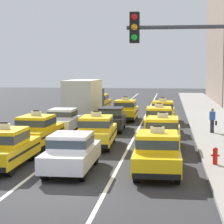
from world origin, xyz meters
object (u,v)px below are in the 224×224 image
box_truck_left_fourth (85,98)px  sedan_center_nearest (71,151)px  sedan_center_third (111,118)px  taxi_right_nearest (157,152)px  fire_hydrant (215,155)px  traffic_light_pole (200,83)px  taxi_center_fourth (125,110)px  pedestrian_mid_block (212,120)px  sedan_left_third (63,120)px  taxi_left_fifth (99,102)px  taxi_center_second (96,131)px  taxi_left_nearest (5,147)px  taxi_right_fourth (163,111)px  taxi_left_second (37,130)px  taxi_right_third (159,119)px  taxi_right_second (163,132)px

box_truck_left_fourth → sedan_center_nearest: bearing=-80.4°
sedan_center_third → taxi_right_nearest: 12.28m
fire_hydrant → traffic_light_pole: (-1.19, -7.48, 3.28)m
taxi_center_fourth → pedestrian_mid_block: size_ratio=2.94×
sedan_left_third → box_truck_left_fourth: box_truck_left_fourth is taller
taxi_left_fifth → taxi_center_fourth: bearing=-66.7°
taxi_left_fifth → traffic_light_pole: size_ratio=0.82×
taxi_center_second → traffic_light_pole: bearing=-68.5°
box_truck_left_fourth → taxi_center_second: bearing=-76.0°
taxi_left_nearest → taxi_left_fifth: size_ratio=1.00×
sedan_left_third → taxi_center_fourth: size_ratio=0.94×
sedan_left_third → taxi_center_fourth: bearing=64.9°
taxi_center_second → taxi_right_fourth: (3.34, 11.27, 0.00)m
taxi_right_fourth → taxi_left_fifth: bearing=126.2°
sedan_center_third → pedestrian_mid_block: 6.71m
taxi_right_nearest → traffic_light_pole: 6.94m
taxi_left_nearest → traffic_light_pole: bearing=-39.9°
sedan_center_nearest → taxi_center_fourth: bearing=88.8°
taxi_left_fifth → sedan_left_third: bearing=-89.6°
box_truck_left_fourth → taxi_center_second: (3.15, -12.68, -0.90)m
taxi_left_second → sedan_left_third: size_ratio=1.07×
fire_hydrant → sedan_center_nearest: bearing=-165.7°
sedan_left_third → pedestrian_mid_block: (9.62, 0.23, 0.08)m
taxi_left_nearest → box_truck_left_fourth: box_truck_left_fourth is taller
pedestrian_mid_block → taxi_right_third: bearing=167.0°
taxi_left_second → box_truck_left_fourth: bearing=89.6°
taxi_left_second → fire_hydrant: size_ratio=6.31×
taxi_left_nearest → taxi_right_second: 8.38m
sedan_center_nearest → taxi_center_second: taxi_center_second is taller
taxi_left_fifth → taxi_right_second: bearing=-71.8°
taxi_right_nearest → taxi_right_third: size_ratio=1.00×
taxi_left_second → sedan_left_third: 5.03m
taxi_right_nearest → taxi_left_fifth: bearing=104.3°
taxi_right_fourth → sedan_center_third: bearing=-123.9°
sedan_center_third → traffic_light_pole: (4.67, -17.95, 2.97)m
box_truck_left_fourth → sedan_center_third: (3.10, -6.45, -0.93)m
taxi_right_second → fire_hydrant: 4.73m
box_truck_left_fourth → taxi_left_fifth: size_ratio=1.53×
taxi_right_third → taxi_right_nearest: bearing=-88.8°
taxi_center_second → taxi_right_third: bearing=61.7°
sedan_center_third → taxi_center_fourth: taxi_center_fourth is taller
taxi_left_fifth → taxi_right_nearest: size_ratio=1.00×
taxi_center_second → sedan_center_third: bearing=90.4°
sedan_center_nearest → pedestrian_mid_block: bearing=58.6°
taxi_left_second → sedan_center_nearest: 6.44m
sedan_center_third → taxi_center_fourth: (0.37, 5.85, 0.03)m
box_truck_left_fourth → sedan_left_third: bearing=-89.2°
taxi_left_fifth → pedestrian_mid_block: (9.72, -15.04, 0.05)m
sedan_center_third → taxi_right_third: size_ratio=0.95×
sedan_center_third → taxi_left_nearest: bearing=-104.4°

